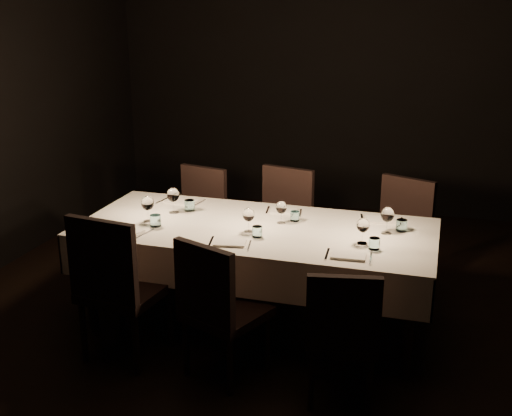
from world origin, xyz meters
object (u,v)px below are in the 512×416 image
(chair_far_center, at_px, (281,221))
(chair_near_left, at_px, (116,282))
(chair_far_left, at_px, (198,216))
(chair_far_right, at_px, (399,232))
(dining_table, at_px, (256,236))
(chair_near_right, at_px, (342,330))
(chair_near_center, at_px, (217,304))

(chair_far_center, bearing_deg, chair_near_left, -101.56)
(chair_far_left, bearing_deg, chair_far_right, 14.31)
(dining_table, relative_size, chair_near_left, 2.45)
(chair_near_right, distance_m, chair_far_center, 1.83)
(chair_near_center, relative_size, chair_far_right, 0.99)
(chair_far_center, xyz_separation_m, chair_far_right, (0.97, 0.04, -0.01))
(dining_table, bearing_deg, chair_far_right, 42.08)
(chair_far_center, bearing_deg, chair_near_right, -52.26)
(chair_near_left, relative_size, chair_far_right, 1.09)
(chair_near_left, height_order, chair_far_center, chair_near_left)
(chair_near_left, bearing_deg, chair_near_center, -174.63)
(dining_table, xyz_separation_m, chair_far_left, (-0.77, 0.80, -0.17))
(chair_near_left, distance_m, chair_far_left, 1.55)
(chair_near_right, relative_size, chair_far_left, 0.94)
(chair_near_left, xyz_separation_m, chair_near_center, (0.70, -0.02, -0.04))
(chair_near_left, distance_m, chair_far_center, 1.72)
(chair_near_left, xyz_separation_m, chair_far_center, (0.69, 1.58, -0.03))
(dining_table, distance_m, chair_far_left, 1.12)
(chair_near_right, relative_size, chair_far_center, 0.90)
(chair_far_center, relative_size, chair_far_right, 1.02)
(chair_far_center, bearing_deg, dining_table, -76.17)
(dining_table, xyz_separation_m, chair_near_right, (0.77, -0.83, -0.20))
(chair_near_center, xyz_separation_m, chair_far_center, (-0.01, 1.60, 0.01))
(chair_near_center, xyz_separation_m, chair_far_left, (-0.75, 1.58, -0.01))
(chair_near_left, xyz_separation_m, chair_far_left, (-0.05, 1.55, -0.05))
(chair_near_right, height_order, chair_far_center, chair_far_center)
(chair_far_left, distance_m, chair_far_center, 0.75)
(chair_near_left, xyz_separation_m, chair_far_right, (1.67, 1.61, -0.04))
(chair_near_center, xyz_separation_m, chair_near_right, (0.78, -0.05, -0.03))
(chair_near_right, relative_size, chair_far_right, 0.92)
(chair_near_right, bearing_deg, chair_near_center, -14.53)
(chair_far_left, height_order, chair_far_right, chair_far_right)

